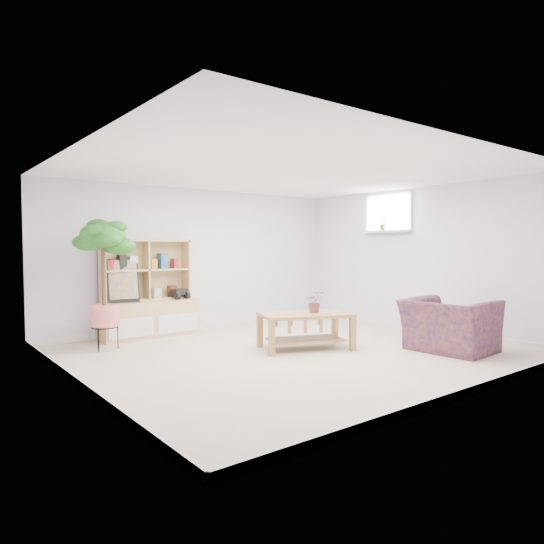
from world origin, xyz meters
TOP-DOWN VIEW (x-y plane):
  - floor at (0.00, 0.00)m, footprint 5.50×5.00m
  - ceiling at (0.00, 0.00)m, footprint 5.50×5.00m
  - walls at (0.00, 0.00)m, footprint 5.51×5.01m
  - baseboard at (0.00, 0.00)m, footprint 5.50×5.00m
  - window at (2.73, 0.60)m, footprint 0.10×0.98m
  - window_sill at (2.67, 0.60)m, footprint 0.14×1.00m
  - storage_unit at (-1.03, 2.24)m, footprint 1.52×0.51m
  - poster at (-1.46, 2.22)m, footprint 0.49×0.16m
  - toy_truck at (-0.54, 2.19)m, footprint 0.39×0.30m
  - coffee_table at (0.30, 0.06)m, footprint 1.38×1.07m
  - table_plant at (0.45, 0.04)m, footprint 0.34×0.33m
  - floor_tree at (-1.91, 1.71)m, footprint 0.83×0.83m
  - armchair at (1.73, -1.25)m, footprint 1.02×1.15m
  - sill_plant at (2.67, 0.67)m, footprint 0.15×0.13m

SIDE VIEW (x-z plane):
  - floor at x=0.00m, z-range -0.01..0.01m
  - baseboard at x=0.00m, z-range 0.00..0.10m
  - coffee_table at x=0.30m, z-range 0.00..0.50m
  - armchair at x=1.73m, z-range 0.00..0.80m
  - table_plant at x=0.45m, z-range 0.50..0.80m
  - toy_truck at x=-0.54m, z-range 0.57..0.76m
  - storage_unit at x=-1.03m, z-range 0.00..1.52m
  - poster at x=-1.46m, z-range 0.57..1.23m
  - floor_tree at x=-1.91m, z-range 0.00..1.80m
  - walls at x=0.00m, z-range 0.00..2.40m
  - window_sill at x=2.67m, z-range 1.66..1.70m
  - sill_plant at x=2.67m, z-range 1.70..1.94m
  - window at x=2.73m, z-range 1.66..2.34m
  - ceiling at x=0.00m, z-range 2.40..2.40m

